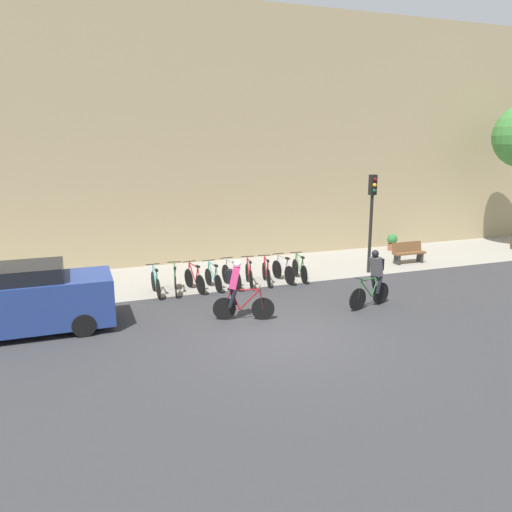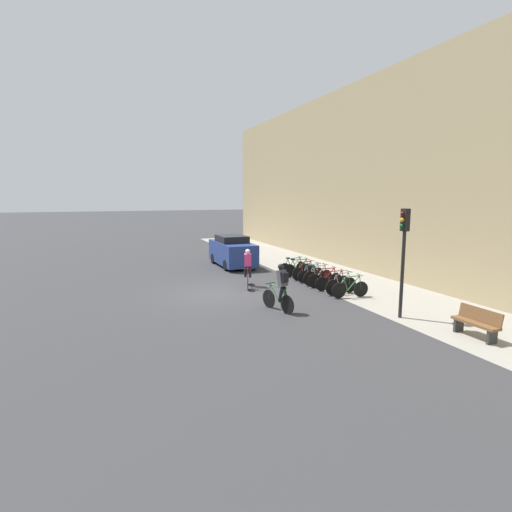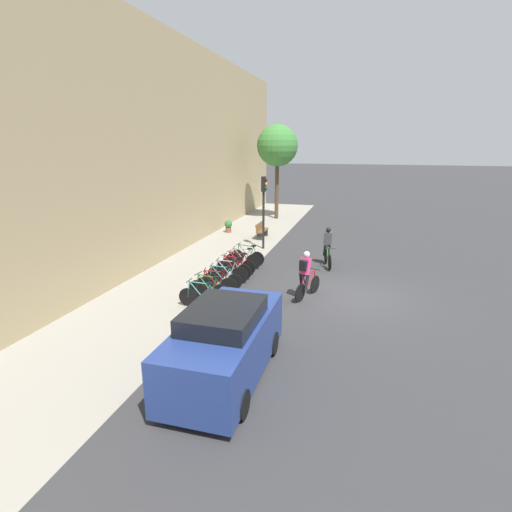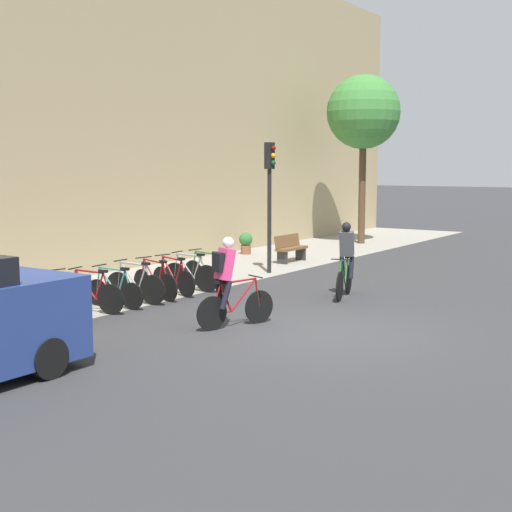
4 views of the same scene
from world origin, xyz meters
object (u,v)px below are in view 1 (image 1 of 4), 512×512
Objects in this scene: parked_bike_3 at (213,278)px; parked_bike_8 at (300,269)px; parked_bike_2 at (194,279)px; potted_plant at (392,241)px; parked_bike_1 at (175,281)px; traffic_light_pole at (372,206)px; cyclist_pink at (237,288)px; parked_bike_6 at (266,273)px; bench at (408,252)px; parked_bike_0 at (156,283)px; parked_bike_7 at (283,271)px; parked_bike_4 at (231,276)px; parked_bike_5 at (249,274)px; parked_car at (28,300)px; cyclist_grey at (374,277)px.

parked_bike_8 is (3.31, 0.00, 0.02)m from parked_bike_3.
parked_bike_2 is 2.03× the size of potted_plant.
traffic_light_pole reaches higher than parked_bike_1.
cyclist_pink is 1.10× the size of parked_bike_6.
potted_plant is at bearing 16.23° from parked_bike_1.
bench is at bearing 8.16° from parked_bike_8.
potted_plant is at bearing 15.35° from parked_bike_0.
cyclist_pink is 4.36m from parked_bike_7.
potted_plant is at bearing 22.67° from parked_bike_6.
parked_bike_1 is 1.02× the size of parked_bike_4.
traffic_light_pole is at bearing 0.15° from parked_bike_3.
parked_bike_0 is 0.66m from parked_bike_1.
potted_plant is (6.29, 3.18, 0.04)m from parked_bike_8.
parked_bike_0 is at bearing -179.95° from parked_bike_1.
parked_bike_7 reaches higher than parked_bike_0.
parked_bike_1 is (-1.13, 3.26, -0.54)m from cyclist_pink.
cyclist_pink is 1.07× the size of parked_bike_5.
parked_bike_8 is at bearing -179.70° from traffic_light_pole.
parked_bike_7 is at bearing 0.06° from parked_bike_5.
parked_bike_8 reaches higher than parked_bike_3.
parked_car reaches higher than parked_bike_8.
cyclist_grey reaches higher than parked_bike_3.
parked_bike_3 is (0.19, 3.26, -0.57)m from cyclist_pink.
traffic_light_pole reaches higher than parked_bike_8.
cyclist_pink is 7.46m from traffic_light_pole.
bench is (10.03, 0.77, 0.05)m from parked_bike_1.
parked_bike_2 reaches higher than parked_bike_3.
parked_bike_2 and parked_bike_5 have the same top height.
parked_bike_8 is (1.32, 0.00, 0.01)m from parked_bike_6.
parked_bike_4 is 0.44× the size of traffic_light_pole.
cyclist_pink is 3.96m from parked_bike_6.
parked_bike_7 is at bearing 0.10° from parked_bike_6.
traffic_light_pole is (3.65, 0.01, 2.21)m from parked_bike_7.
parked_bike_7 is at bearing 0.01° from parked_bike_4.
bench is at bearing 4.41° from parked_bike_1.
cyclist_pink is 1.13× the size of parked_bike_3.
cyclist_grey is at bearing -120.99° from traffic_light_pole.
parked_bike_5 is at bearing -0.10° from parked_bike_4.
parked_bike_5 is 8.86m from potted_plant.
parked_bike_5 is (3.31, -0.00, -0.00)m from parked_bike_0.
parked_bike_6 is 6.76m from bench.
parked_bike_4 is at bearing 134.27° from cyclist_grey.
parked_bike_1 is 11.37m from potted_plant.
parked_car is at bearing -149.02° from parked_bike_0.
bench is (7.38, 0.77, 0.07)m from parked_bike_5.
parked_bike_7 is at bearing -155.42° from potted_plant.
parked_bike_2 is 0.37× the size of parked_car.
parked_bike_2 reaches higher than potted_plant.
parked_bike_7 is (2.84, 3.26, -0.54)m from cyclist_pink.
parked_bike_7 is 4.27m from traffic_light_pole.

